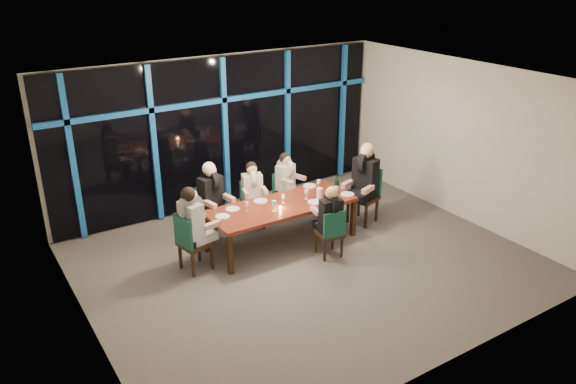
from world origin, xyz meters
name	(u,v)px	position (x,y,z in m)	size (l,w,h in m)	color
room	(309,146)	(0.00, 0.00, 2.02)	(7.04, 7.00, 3.02)	#5F5853
window_wall	(224,130)	(0.01, 2.93, 1.55)	(6.86, 0.43, 2.94)	black
dining_table	(282,208)	(0.00, 0.80, 0.68)	(2.60, 1.00, 0.75)	maroon
chair_far_left	(210,209)	(-0.94, 1.70, 0.55)	(0.53, 0.53, 0.98)	black
chair_far_mid	(252,201)	(-0.08, 1.72, 0.48)	(0.49, 0.49, 0.87)	black
chair_far_right	(284,191)	(0.69, 1.82, 0.48)	(0.50, 0.50, 0.87)	black
chair_end_left	(190,240)	(-1.72, 0.78, 0.55)	(0.53, 0.53, 0.98)	black
chair_end_right	(366,192)	(1.84, 0.74, 0.59)	(0.63, 0.63, 1.06)	black
chair_near_mid	(331,231)	(0.43, -0.07, 0.48)	(0.46, 0.46, 0.87)	black
diner_far_left	(212,190)	(-0.92, 1.62, 0.93)	(0.53, 0.65, 0.95)	black
diner_far_mid	(253,185)	(-0.10, 1.65, 0.83)	(0.50, 0.59, 0.84)	silver
diner_far_right	(287,175)	(0.71, 1.75, 0.83)	(0.51, 0.59, 0.84)	silver
diner_end_left	(193,216)	(-1.64, 0.80, 0.94)	(0.65, 0.53, 0.96)	black
diner_end_right	(365,172)	(1.75, 0.71, 1.01)	(0.72, 0.64, 1.03)	black
diner_near_mid	(330,211)	(0.44, 0.00, 0.83)	(0.46, 0.57, 0.85)	black
plate_far_left	(233,209)	(-0.81, 1.07, 0.76)	(0.24, 0.24, 0.01)	white
plate_far_mid	(261,201)	(-0.25, 1.10, 0.76)	(0.24, 0.24, 0.01)	white
plate_far_right	(310,186)	(0.87, 1.21, 0.76)	(0.24, 0.24, 0.01)	white
plate_end_left	(222,216)	(-1.09, 0.90, 0.76)	(0.24, 0.24, 0.01)	white
plate_end_right	(347,194)	(1.22, 0.53, 0.76)	(0.24, 0.24, 0.01)	white
plate_near_mid	(314,202)	(0.52, 0.56, 0.76)	(0.24, 0.24, 0.01)	white
wine_bottle	(337,187)	(1.09, 0.68, 0.88)	(0.08, 0.08, 0.34)	black
water_pitcher	(319,193)	(0.70, 0.66, 0.85)	(0.12, 0.11, 0.19)	silver
tea_light	(280,207)	(-0.11, 0.67, 0.77)	(0.06, 0.06, 0.03)	#FFAE4C
wine_glass_a	(274,204)	(-0.25, 0.63, 0.89)	(0.07, 0.07, 0.19)	white
wine_glass_b	(283,197)	(0.05, 0.84, 0.86)	(0.06, 0.06, 0.16)	silver
wine_glass_c	(306,192)	(0.48, 0.76, 0.88)	(0.07, 0.07, 0.18)	white
wine_glass_d	(247,204)	(-0.63, 0.89, 0.87)	(0.06, 0.06, 0.16)	silver
wine_glass_e	(319,182)	(0.95, 1.04, 0.88)	(0.07, 0.07, 0.17)	silver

